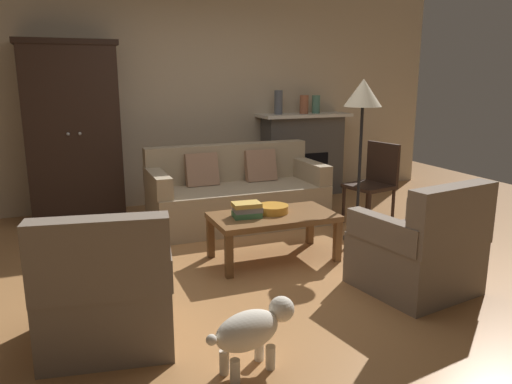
# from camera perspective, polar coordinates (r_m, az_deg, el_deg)

# --- Properties ---
(ground_plane) EXTENTS (9.60, 9.60, 0.00)m
(ground_plane) POSITION_cam_1_polar(r_m,az_deg,el_deg) (4.39, 0.75, -8.50)
(ground_plane) COLOR #B27A47
(back_wall) EXTENTS (7.20, 0.10, 2.80)m
(back_wall) POSITION_cam_1_polar(r_m,az_deg,el_deg) (6.51, -8.03, 11.14)
(back_wall) COLOR beige
(back_wall) RESTS_ON ground
(fireplace) EXTENTS (1.26, 0.48, 1.12)m
(fireplace) POSITION_cam_1_polar(r_m,az_deg,el_deg) (6.90, 5.35, 4.38)
(fireplace) COLOR #4C4947
(fireplace) RESTS_ON ground
(armoire) EXTENTS (1.06, 0.57, 2.00)m
(armoire) POSITION_cam_1_polar(r_m,az_deg,el_deg) (6.02, -20.25, 6.51)
(armoire) COLOR black
(armoire) RESTS_ON ground
(couch) EXTENTS (1.92, 0.85, 0.86)m
(couch) POSITION_cam_1_polar(r_m,az_deg,el_deg) (5.54, -2.29, -0.42)
(couch) COLOR tan
(couch) RESTS_ON ground
(coffee_table) EXTENTS (1.10, 0.60, 0.42)m
(coffee_table) POSITION_cam_1_polar(r_m,az_deg,el_deg) (4.44, 2.01, -3.25)
(coffee_table) COLOR brown
(coffee_table) RESTS_ON ground
(fruit_bowl) EXTENTS (0.28, 0.28, 0.07)m
(fruit_bowl) POSITION_cam_1_polar(r_m,az_deg,el_deg) (4.47, 1.93, -1.96)
(fruit_bowl) COLOR orange
(fruit_bowl) RESTS_ON coffee_table
(book_stack) EXTENTS (0.27, 0.20, 0.13)m
(book_stack) POSITION_cam_1_polar(r_m,az_deg,el_deg) (4.32, -1.05, -2.05)
(book_stack) COLOR #427A4C
(book_stack) RESTS_ON coffee_table
(mantel_vase_slate) EXTENTS (0.11, 0.11, 0.31)m
(mantel_vase_slate) POSITION_cam_1_polar(r_m,az_deg,el_deg) (6.64, 2.58, 10.23)
(mantel_vase_slate) COLOR #565B66
(mantel_vase_slate) RESTS_ON fireplace
(mantel_vase_terracotta) EXTENTS (0.12, 0.12, 0.25)m
(mantel_vase_terracotta) POSITION_cam_1_polar(r_m,az_deg,el_deg) (6.81, 5.54, 9.97)
(mantel_vase_terracotta) COLOR #A86042
(mantel_vase_terracotta) RESTS_ON fireplace
(mantel_vase_jade) EXTENTS (0.11, 0.11, 0.24)m
(mantel_vase_jade) POSITION_cam_1_polar(r_m,az_deg,el_deg) (6.89, 6.89, 9.96)
(mantel_vase_jade) COLOR slate
(mantel_vase_jade) RESTS_ON fireplace
(armchair_near_left) EXTENTS (0.89, 0.89, 0.88)m
(armchair_near_left) POSITION_cam_1_polar(r_m,az_deg,el_deg) (3.23, -16.66, -11.28)
(armchair_near_left) COLOR #756656
(armchair_near_left) RESTS_ON ground
(armchair_near_right) EXTENTS (0.88, 0.88, 0.88)m
(armchair_near_right) POSITION_cam_1_polar(r_m,az_deg,el_deg) (4.02, 18.26, -6.51)
(armchair_near_right) COLOR #756656
(armchair_near_right) RESTS_ON ground
(side_chair_wooden) EXTENTS (0.53, 0.53, 0.90)m
(side_chair_wooden) POSITION_cam_1_polar(r_m,az_deg,el_deg) (5.67, 13.50, 1.55)
(side_chair_wooden) COLOR black
(side_chair_wooden) RESTS_ON ground
(floor_lamp) EXTENTS (0.36, 0.36, 1.59)m
(floor_lamp) POSITION_cam_1_polar(r_m,az_deg,el_deg) (4.91, 12.14, 10.01)
(floor_lamp) COLOR black
(floor_lamp) RESTS_ON ground
(dog) EXTENTS (0.56, 0.29, 0.39)m
(dog) POSITION_cam_1_polar(r_m,az_deg,el_deg) (2.87, -0.43, -15.51)
(dog) COLOR beige
(dog) RESTS_ON ground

